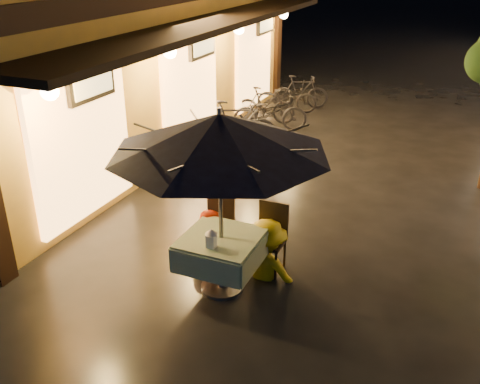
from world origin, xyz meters
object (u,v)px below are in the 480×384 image
at_px(cafe_table, 221,250).
at_px(person_yellow, 267,223).
at_px(patio_umbrella, 219,134).
at_px(bicycle_0, 194,153).
at_px(person_orange, 208,212).
at_px(table_lantern, 211,237).

relative_size(cafe_table, person_yellow, 0.62).
relative_size(patio_umbrella, bicycle_0, 1.51).
bearing_deg(patio_umbrella, person_yellow, 53.55).
relative_size(cafe_table, person_orange, 0.63).
bearing_deg(cafe_table, table_lantern, -90.00).
height_order(person_orange, bicycle_0, person_orange).
xyz_separation_m(table_lantern, person_yellow, (0.41, 0.83, -0.12)).
xyz_separation_m(cafe_table, person_yellow, (0.41, 0.55, 0.21)).
bearing_deg(table_lantern, person_yellow, 63.69).
bearing_deg(table_lantern, cafe_table, 90.00).
bearing_deg(table_lantern, person_orange, 119.60).
relative_size(person_orange, person_yellow, 0.99).
distance_m(patio_umbrella, bicycle_0, 4.25).
height_order(patio_umbrella, bicycle_0, patio_umbrella).
xyz_separation_m(cafe_table, patio_umbrella, (0.00, 0.00, 1.56)).
bearing_deg(bicycle_0, patio_umbrella, -149.07).
relative_size(cafe_table, table_lantern, 3.96).
bearing_deg(bicycle_0, person_orange, -150.72).
bearing_deg(person_yellow, bicycle_0, -47.20).
distance_m(person_orange, bicycle_0, 3.21).
bearing_deg(person_orange, table_lantern, 111.46).
bearing_deg(bicycle_0, table_lantern, -151.14).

